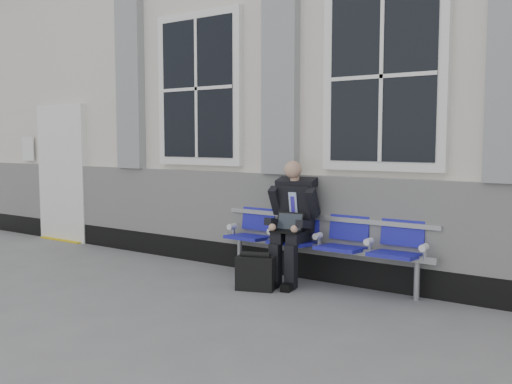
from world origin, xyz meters
The scene contains 5 objects.
ground centered at (0.00, 0.00, 0.00)m, with size 70.00×70.00×0.00m, color slate.
station_building centered at (-0.02, 3.47, 2.22)m, with size 14.40×4.40×4.49m.
bench centered at (-0.29, 1.32, 0.55)m, with size 2.60×0.47×0.91m.
businessman centered at (-0.58, 1.19, 0.75)m, with size 0.57×0.76×1.37m.
briefcase centered at (-0.73, 0.69, 0.19)m, with size 0.44×0.30×0.42m.
Camera 1 is at (2.68, -4.20, 1.60)m, focal length 40.00 mm.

